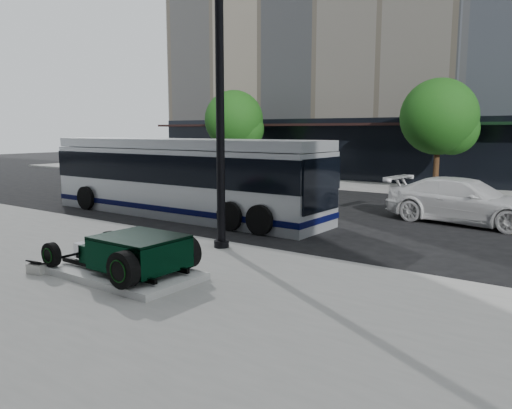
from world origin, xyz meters
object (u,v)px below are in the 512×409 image
Objects in this scene: hot_rod at (133,252)px; transit_bus at (182,177)px; white_sedan at (465,201)px; lamppost at (220,118)px.

transit_bus is (-5.29, 6.99, 0.79)m from hot_rod.
transit_bus is at bearing 122.55° from white_sedan.
hot_rod is 4.40m from lamppost.
white_sedan is at bearing 62.16° from lamppost.
hot_rod is 0.27× the size of transit_bus.
white_sedan is (4.32, 8.17, -2.77)m from lamppost.
hot_rod is 0.43× the size of lamppost.
hot_rod is at bearing -52.87° from transit_bus.
lamppost is 1.36× the size of white_sedan.
transit_bus reaches higher than hot_rod.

